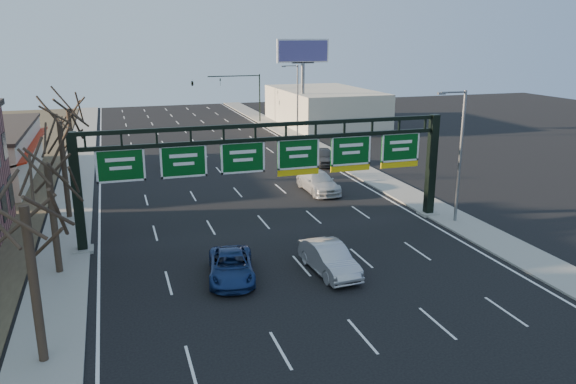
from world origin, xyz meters
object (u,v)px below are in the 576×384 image
object	(u,v)px
car_silver_sedan	(329,259)
car_white_wagon	(318,182)
car_blue_suv	(231,266)
sign_gantry	(273,162)

from	to	relation	value
car_silver_sedan	car_white_wagon	size ratio (longest dim) A/B	0.87
car_blue_suv	car_silver_sedan	xyz separation A→B (m)	(5.21, -0.84, 0.11)
sign_gantry	car_blue_suv	xyz separation A→B (m)	(-4.24, -6.48, -3.93)
car_silver_sedan	car_white_wagon	bearing A→B (deg)	67.64
sign_gantry	car_blue_suv	bearing A→B (deg)	-123.22
car_blue_suv	car_white_wagon	size ratio (longest dim) A/B	0.89
sign_gantry	car_silver_sedan	distance (m)	8.32
car_silver_sedan	car_white_wagon	xyz separation A→B (m)	(5.25, 15.60, 0.01)
car_blue_suv	car_white_wagon	xyz separation A→B (m)	(10.47, 14.76, 0.12)
sign_gantry	car_white_wagon	size ratio (longest dim) A/B	4.35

